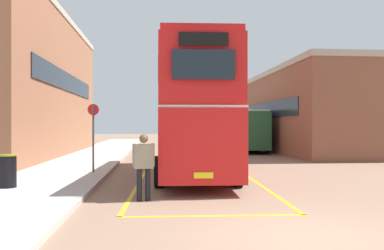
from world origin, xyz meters
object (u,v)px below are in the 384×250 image
(single_deck_bus, at_px, (243,129))
(pedestrian_boarding, at_px, (144,162))
(litter_bin, at_px, (8,171))
(bus_stop_sign, at_px, (93,131))
(double_decker_bus, at_px, (193,112))

(single_deck_bus, relative_size, pedestrian_boarding, 5.29)
(single_deck_bus, bearing_deg, litter_bin, -121.31)
(litter_bin, xyz_separation_m, bus_stop_sign, (1.92, 3.66, 1.11))
(single_deck_bus, distance_m, pedestrian_boarding, 20.96)
(bus_stop_sign, bearing_deg, single_deck_bus, 57.79)
(double_decker_bus, height_order, bus_stop_sign, double_decker_bus)
(single_deck_bus, relative_size, bus_stop_sign, 3.46)
(litter_bin, bearing_deg, single_deck_bus, 58.69)
(double_decker_bus, xyz_separation_m, pedestrian_boarding, (-1.80, -5.43, -1.50))
(single_deck_bus, bearing_deg, bus_stop_sign, -122.21)
(bus_stop_sign, bearing_deg, double_decker_bus, 0.84)
(litter_bin, bearing_deg, double_decker_bus, 32.57)
(double_decker_bus, distance_m, single_deck_bus, 15.26)
(pedestrian_boarding, height_order, litter_bin, pedestrian_boarding)
(double_decker_bus, xyz_separation_m, litter_bin, (-5.82, -3.72, -1.89))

